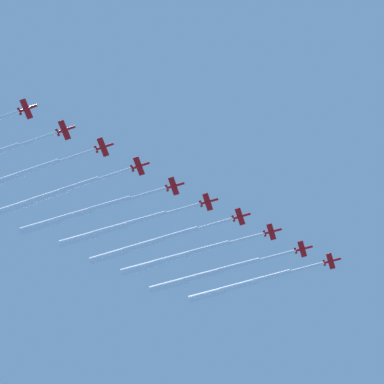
# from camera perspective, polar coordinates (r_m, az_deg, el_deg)

# --- Properties ---
(jet_lead) EXTENTS (79.46, 9.66, 4.27)m
(jet_lead) POSITION_cam_1_polar(r_m,az_deg,el_deg) (261.81, 5.11, -10.42)
(jet_lead) COLOR red
(jet_port_inner) EXTENTS (83.89, 10.60, 4.20)m
(jet_port_inner) POSITION_cam_1_polar(r_m,az_deg,el_deg) (254.27, 1.11, -9.33)
(jet_port_inner) COLOR red
(jet_starboard_inner) EXTENTS (82.48, 10.96, 4.17)m
(jet_starboard_inner) POSITION_cam_1_polar(r_m,az_deg,el_deg) (250.18, -2.20, -7.42)
(jet_starboard_inner) COLOR red
(jet_port_mid) EXTENTS (82.33, 9.53, 4.25)m
(jet_port_mid) POSITION_cam_1_polar(r_m,az_deg,el_deg) (246.35, -5.68, -5.98)
(jet_port_mid) COLOR red
(jet_starboard_mid) EXTENTS (79.53, 10.87, 4.19)m
(jet_starboard_mid) POSITION_cam_1_polar(r_m,az_deg,el_deg) (241.40, -9.09, -4.14)
(jet_starboard_mid) COLOR red
(jet_port_outer) EXTENTS (81.52, 10.89, 4.17)m
(jet_port_outer) POSITION_cam_1_polar(r_m,az_deg,el_deg) (239.47, -13.14, -2.58)
(jet_port_outer) COLOR red
(jet_starboard_outer) EXTENTS (75.84, 8.71, 4.24)m
(jet_starboard_outer) POSITION_cam_1_polar(r_m,az_deg,el_deg) (239.96, -15.88, -0.47)
(jet_starboard_outer) COLOR red
(jet_trail_port) EXTENTS (83.84, 9.35, 4.15)m
(jet_trail_port) POSITION_cam_1_polar(r_m,az_deg,el_deg) (243.87, -20.60, 1.10)
(jet_trail_port) COLOR red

